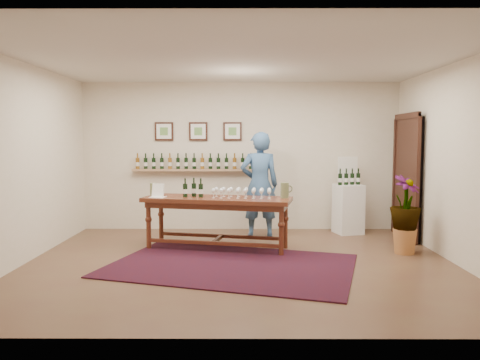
{
  "coord_description": "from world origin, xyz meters",
  "views": [
    {
      "loc": [
        0.03,
        -6.43,
        1.73
      ],
      "look_at": [
        0.0,
        0.8,
        1.1
      ],
      "focal_mm": 35.0,
      "sensor_mm": 36.0,
      "label": 1
    }
  ],
  "objects_px": {
    "display_pedestal": "(348,209)",
    "potted_plant": "(405,214)",
    "tasting_table": "(217,205)",
    "person": "(259,185)"
  },
  "relations": [
    {
      "from": "display_pedestal",
      "to": "potted_plant",
      "type": "relative_size",
      "value": 0.88
    },
    {
      "from": "display_pedestal",
      "to": "person",
      "type": "relative_size",
      "value": 0.49
    },
    {
      "from": "tasting_table",
      "to": "potted_plant",
      "type": "distance_m",
      "value": 2.88
    },
    {
      "from": "display_pedestal",
      "to": "potted_plant",
      "type": "bearing_deg",
      "value": -71.53
    },
    {
      "from": "display_pedestal",
      "to": "potted_plant",
      "type": "distance_m",
      "value": 1.63
    },
    {
      "from": "person",
      "to": "tasting_table",
      "type": "bearing_deg",
      "value": 48.76
    },
    {
      "from": "display_pedestal",
      "to": "person",
      "type": "height_order",
      "value": "person"
    },
    {
      "from": "display_pedestal",
      "to": "tasting_table",
      "type": "bearing_deg",
      "value": -152.39
    },
    {
      "from": "tasting_table",
      "to": "person",
      "type": "height_order",
      "value": "person"
    },
    {
      "from": "tasting_table",
      "to": "potted_plant",
      "type": "bearing_deg",
      "value": 5.85
    }
  ]
}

